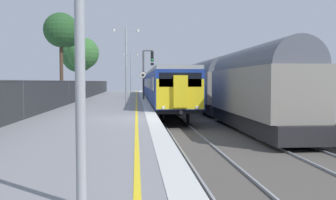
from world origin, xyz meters
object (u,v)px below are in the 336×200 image
background_tree_centre (63,32)px  background_tree_right (82,55)px  freight_train_adjacent_track (210,84)px  speed_limit_sign (143,82)px  platform_lamp_mid (126,60)px  signal_gantry (146,68)px  background_tree_left (79,57)px  commuter_train_at_platform (159,86)px  platform_lamp_far (131,70)px

background_tree_centre → background_tree_right: size_ratio=1.05×
freight_train_adjacent_track → speed_limit_sign: bearing=163.4°
platform_lamp_mid → freight_train_adjacent_track: bearing=29.4°
signal_gantry → platform_lamp_mid: size_ratio=0.83×
background_tree_centre → signal_gantry: bearing=31.6°
background_tree_left → background_tree_right: size_ratio=1.04×
freight_train_adjacent_track → background_tree_right: size_ratio=5.48×
speed_limit_sign → background_tree_right: background_tree_right is taller
freight_train_adjacent_track → background_tree_left: (-14.16, 19.29, 3.58)m
platform_lamp_mid → background_tree_right: 20.07m
platform_lamp_mid → background_tree_right: (-5.89, 19.11, 1.65)m
signal_gantry → platform_lamp_mid: (-1.75, -8.42, 0.39)m
platform_lamp_mid → background_tree_left: size_ratio=0.77×
background_tree_centre → background_tree_right: 15.15m
speed_limit_sign → background_tree_right: bearing=118.6°
commuter_train_at_platform → background_tree_right: background_tree_right is taller
commuter_train_at_platform → freight_train_adjacent_track: freight_train_adjacent_track is taller
commuter_train_at_platform → signal_gantry: signal_gantry is taller
platform_lamp_mid → platform_lamp_far: size_ratio=1.03×
freight_train_adjacent_track → speed_limit_sign: size_ratio=15.06×
signal_gantry → background_tree_right: background_tree_right is taller
background_tree_left → background_tree_centre: (1.51, -19.36, 0.86)m
signal_gantry → platform_lamp_mid: platform_lamp_mid is taller
freight_train_adjacent_track → background_tree_left: background_tree_left is taller
speed_limit_sign → background_tree_centre: 8.21m
signal_gantry → platform_lamp_far: size_ratio=0.86×
signal_gantry → speed_limit_sign: bearing=-98.3°
background_tree_right → signal_gantry: bearing=-54.5°
signal_gantry → platform_lamp_mid: bearing=-101.7°
signal_gantry → background_tree_centre: (-7.18, -4.42, 2.91)m
freight_train_adjacent_track → platform_lamp_far: 21.52m
background_tree_left → signal_gantry: bearing=-59.8°
speed_limit_sign → background_tree_left: background_tree_left is taller
platform_lamp_far → background_tree_right: size_ratio=0.78×
commuter_train_at_platform → freight_train_adjacent_track: 8.47m
commuter_train_at_platform → freight_train_adjacent_track: size_ratio=1.01×
speed_limit_sign → platform_lamp_far: bearing=94.2°
freight_train_adjacent_track → background_tree_right: (-13.11, 15.05, 3.56)m
speed_limit_sign → background_tree_centre: size_ratio=0.35×
background_tree_right → platform_lamp_mid: bearing=-72.9°
signal_gantry → platform_lamp_far: bearing=96.3°
commuter_train_at_platform → speed_limit_sign: commuter_train_at_platform is taller
background_tree_left → commuter_train_at_platform: bearing=-49.4°
platform_lamp_mid → background_tree_centre: bearing=143.6°
background_tree_left → background_tree_centre: background_tree_centre is taller
freight_train_adjacent_track → background_tree_right: background_tree_right is taller
platform_lamp_mid → background_tree_left: 24.43m
signal_gantry → platform_lamp_far: 15.94m
commuter_train_at_platform → background_tree_centre: 12.37m
background_tree_left → background_tree_centre: bearing=-85.5°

